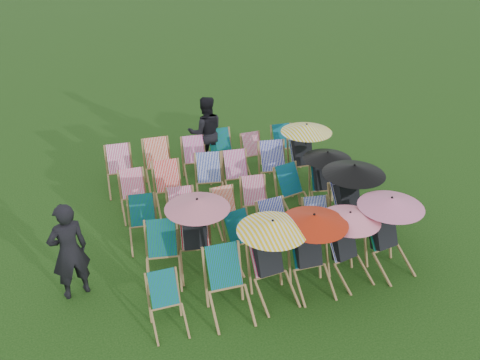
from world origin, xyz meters
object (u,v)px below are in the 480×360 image
object	(u,v)px
person_left	(69,251)
deckchair_0	(167,306)
person_rear	(206,132)
deckchair_29	(286,146)
deckchair_5	(389,233)

from	to	relation	value
person_left	deckchair_0	bearing A→B (deg)	119.17
deckchair_0	person_rear	world-z (taller)	person_rear
deckchair_0	deckchair_29	distance (m)	6.23
deckchair_0	deckchair_29	bearing A→B (deg)	49.35
deckchair_0	deckchair_29	size ratio (longest dim) A/B	0.93
deckchair_0	person_left	xyz separation A→B (m)	(-1.30, 1.31, 0.47)
deckchair_5	deckchair_29	size ratio (longest dim) A/B	1.54
deckchair_29	person_left	xyz separation A→B (m)	(-5.44, -3.35, 0.44)
person_rear	deckchair_5	bearing A→B (deg)	117.96
deckchair_29	person_left	world-z (taller)	person_left
deckchair_5	deckchair_29	world-z (taller)	deckchair_5
deckchair_29	person_rear	xyz separation A→B (m)	(-1.91, 0.53, 0.46)
person_left	deckchair_29	bearing A→B (deg)	-163.99
deckchair_5	deckchair_29	bearing A→B (deg)	81.00
person_rear	deckchair_29	bearing A→B (deg)	172.29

